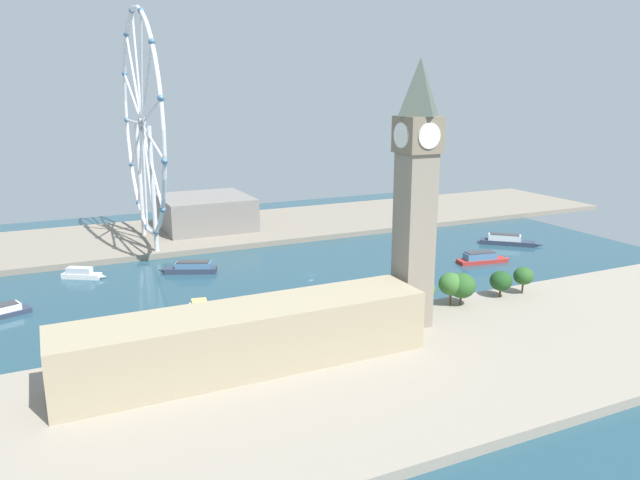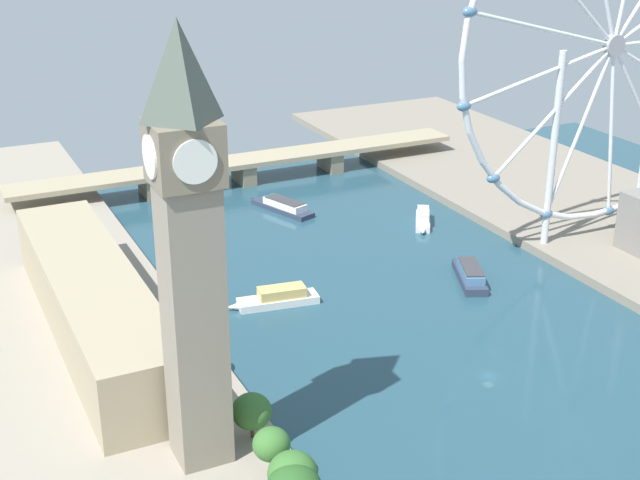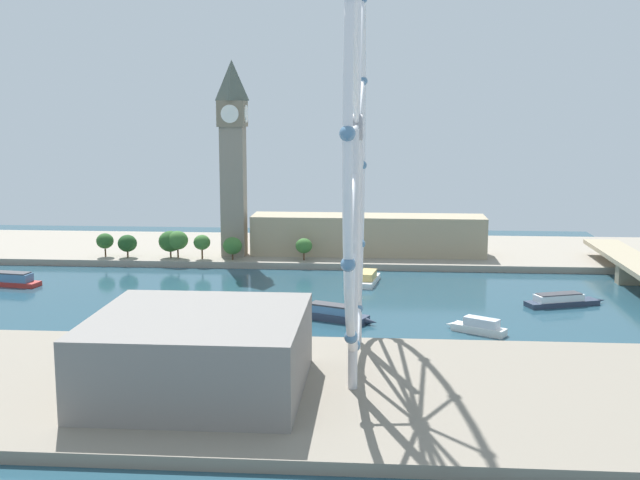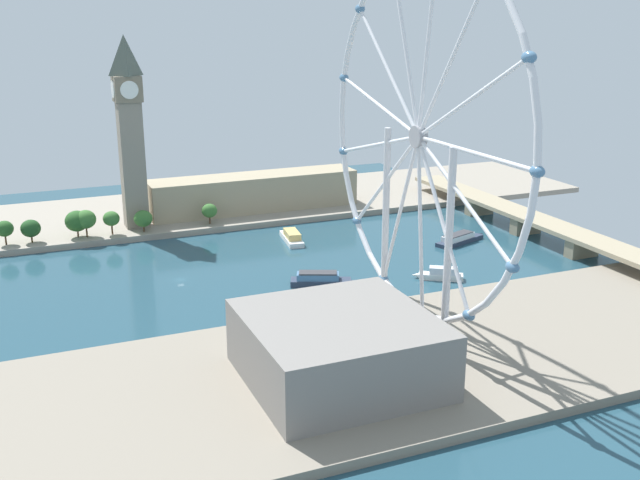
{
  "view_description": "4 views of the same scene",
  "coord_description": "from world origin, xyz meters",
  "px_view_note": "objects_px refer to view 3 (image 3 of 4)",
  "views": [
    {
      "loc": [
        -248.76,
        112.42,
        84.67
      ],
      "look_at": [
        -2.23,
        -3.5,
        17.45
      ],
      "focal_mm": 33.65,
      "sensor_mm": 36.0,
      "label": 1
    },
    {
      "loc": [
        -125.14,
        -160.56,
        119.09
      ],
      "look_at": [
        -17.82,
        63.05,
        17.66
      ],
      "focal_mm": 50.19,
      "sensor_mm": 36.0,
      "label": 2
    },
    {
      "loc": [
        302.39,
        67.04,
        72.86
      ],
      "look_at": [
        -21.33,
        41.9,
        20.26
      ],
      "focal_mm": 45.31,
      "sensor_mm": 36.0,
      "label": 3
    },
    {
      "loc": [
        292.37,
        -60.72,
        106.34
      ],
      "look_at": [
        -6.39,
        65.28,
        7.55
      ],
      "focal_mm": 42.32,
      "sensor_mm": 36.0,
      "label": 4
    }
  ],
  "objects_px": {
    "ferris_wheel": "(357,130)",
    "tour_boat_4": "(334,314)",
    "tour_boat_0": "(561,300)",
    "tour_boat_1": "(368,278)",
    "tour_boat_3": "(10,280)",
    "clock_tower": "(233,155)",
    "parliament_block": "(368,235)",
    "tour_boat_5": "(478,327)",
    "riverside_hall": "(199,353)"
  },
  "relations": [
    {
      "from": "tour_boat_3",
      "to": "tour_boat_1",
      "type": "bearing_deg",
      "value": -164.74
    },
    {
      "from": "clock_tower",
      "to": "tour_boat_5",
      "type": "xyz_separation_m",
      "value": [
        119.8,
        103.25,
        -49.15
      ]
    },
    {
      "from": "tour_boat_0",
      "to": "tour_boat_3",
      "type": "height_order",
      "value": "tour_boat_3"
    },
    {
      "from": "riverside_hall",
      "to": "tour_boat_1",
      "type": "height_order",
      "value": "riverside_hall"
    },
    {
      "from": "clock_tower",
      "to": "tour_boat_0",
      "type": "height_order",
      "value": "clock_tower"
    },
    {
      "from": "tour_boat_0",
      "to": "ferris_wheel",
      "type": "bearing_deg",
      "value": -150.88
    },
    {
      "from": "parliament_block",
      "to": "tour_boat_3",
      "type": "bearing_deg",
      "value": -64.83
    },
    {
      "from": "riverside_hall",
      "to": "tour_boat_1",
      "type": "xyz_separation_m",
      "value": [
        -143.32,
        39.74,
        -10.57
      ]
    },
    {
      "from": "tour_boat_0",
      "to": "tour_boat_1",
      "type": "bearing_deg",
      "value": 135.85
    },
    {
      "from": "clock_tower",
      "to": "tour_boat_4",
      "type": "xyz_separation_m",
      "value": [
        107.2,
        54.91,
        -48.94
      ]
    },
    {
      "from": "parliament_block",
      "to": "tour_boat_0",
      "type": "relative_size",
      "value": 3.47
    },
    {
      "from": "parliament_block",
      "to": "ferris_wheel",
      "type": "bearing_deg",
      "value": -0.07
    },
    {
      "from": "tour_boat_1",
      "to": "parliament_block",
      "type": "bearing_deg",
      "value": 9.37
    },
    {
      "from": "ferris_wheel",
      "to": "tour_boat_5",
      "type": "height_order",
      "value": "ferris_wheel"
    },
    {
      "from": "tour_boat_5",
      "to": "tour_boat_4",
      "type": "bearing_deg",
      "value": 17.16
    },
    {
      "from": "tour_boat_0",
      "to": "tour_boat_4",
      "type": "height_order",
      "value": "tour_boat_4"
    },
    {
      "from": "ferris_wheel",
      "to": "tour_boat_3",
      "type": "distance_m",
      "value": 191.67
    },
    {
      "from": "tour_boat_3",
      "to": "clock_tower",
      "type": "bearing_deg",
      "value": -134.48
    },
    {
      "from": "tour_boat_5",
      "to": "tour_boat_1",
      "type": "bearing_deg",
      "value": -31.25
    },
    {
      "from": "parliament_block",
      "to": "tour_boat_1",
      "type": "distance_m",
      "value": 55.09
    },
    {
      "from": "tour_boat_4",
      "to": "tour_boat_5",
      "type": "bearing_deg",
      "value": 8.78
    },
    {
      "from": "clock_tower",
      "to": "tour_boat_1",
      "type": "relative_size",
      "value": 3.24
    },
    {
      "from": "tour_boat_1",
      "to": "tour_boat_5",
      "type": "height_order",
      "value": "tour_boat_1"
    },
    {
      "from": "riverside_hall",
      "to": "tour_boat_0",
      "type": "distance_m",
      "value": 158.02
    },
    {
      "from": "ferris_wheel",
      "to": "clock_tower",
      "type": "bearing_deg",
      "value": -158.66
    },
    {
      "from": "tour_boat_1",
      "to": "tour_boat_4",
      "type": "xyz_separation_m",
      "value": [
        61.42,
        -10.65,
        0.18
      ]
    },
    {
      "from": "parliament_block",
      "to": "tour_boat_5",
      "type": "relative_size",
      "value": 5.66
    },
    {
      "from": "tour_boat_4",
      "to": "clock_tower",
      "type": "bearing_deg",
      "value": 140.52
    },
    {
      "from": "clock_tower",
      "to": "tour_boat_1",
      "type": "xyz_separation_m",
      "value": [
        45.78,
        65.56,
        -49.12
      ]
    },
    {
      "from": "tour_boat_0",
      "to": "tour_boat_4",
      "type": "bearing_deg",
      "value": 178.84
    },
    {
      "from": "parliament_block",
      "to": "tour_boat_5",
      "type": "distance_m",
      "value": 134.28
    },
    {
      "from": "parliament_block",
      "to": "tour_boat_4",
      "type": "bearing_deg",
      "value": -4.7
    },
    {
      "from": "clock_tower",
      "to": "tour_boat_3",
      "type": "bearing_deg",
      "value": -53.8
    },
    {
      "from": "tour_boat_1",
      "to": "tour_boat_3",
      "type": "xyz_separation_m",
      "value": [
        15.54,
        -149.35,
        0.18
      ]
    },
    {
      "from": "ferris_wheel",
      "to": "tour_boat_3",
      "type": "relative_size",
      "value": 4.1
    },
    {
      "from": "tour_boat_0",
      "to": "tour_boat_1",
      "type": "distance_m",
      "value": 80.47
    },
    {
      "from": "riverside_hall",
      "to": "tour_boat_0",
      "type": "xyz_separation_m",
      "value": [
        -109.96,
        112.97,
        -10.78
      ]
    },
    {
      "from": "ferris_wheel",
      "to": "tour_boat_4",
      "type": "relative_size",
      "value": 4.46
    },
    {
      "from": "parliament_block",
      "to": "ferris_wheel",
      "type": "xyz_separation_m",
      "value": [
        172.6,
        -0.2,
        54.96
      ]
    },
    {
      "from": "riverside_hall",
      "to": "tour_boat_4",
      "type": "distance_m",
      "value": 87.53
    },
    {
      "from": "parliament_block",
      "to": "tour_boat_5",
      "type": "xyz_separation_m",
      "value": [
        128.12,
        38.85,
        -10.36
      ]
    },
    {
      "from": "clock_tower",
      "to": "parliament_block",
      "type": "bearing_deg",
      "value": 97.36
    },
    {
      "from": "tour_boat_4",
      "to": "riverside_hall",
      "type": "bearing_deg",
      "value": -86.16
    },
    {
      "from": "ferris_wheel",
      "to": "tour_boat_0",
      "type": "xyz_separation_m",
      "value": [
        -85.14,
        74.59,
        -65.5
      ]
    },
    {
      "from": "tour_boat_0",
      "to": "tour_boat_3",
      "type": "xyz_separation_m",
      "value": [
        -17.82,
        -222.57,
        0.39
      ]
    },
    {
      "from": "ferris_wheel",
      "to": "tour_boat_5",
      "type": "bearing_deg",
      "value": 138.72
    },
    {
      "from": "tour_boat_3",
      "to": "tour_boat_5",
      "type": "relative_size",
      "value": 1.53
    },
    {
      "from": "tour_boat_0",
      "to": "tour_boat_5",
      "type": "bearing_deg",
      "value": -150.81
    },
    {
      "from": "ferris_wheel",
      "to": "tour_boat_3",
      "type": "height_order",
      "value": "ferris_wheel"
    },
    {
      "from": "parliament_block",
      "to": "tour_boat_1",
      "type": "height_order",
      "value": "parliament_block"
    }
  ]
}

